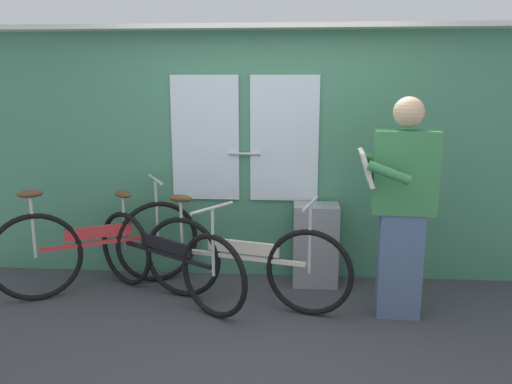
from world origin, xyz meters
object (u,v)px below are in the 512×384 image
at_px(bicycle_by_pole, 99,247).
at_px(passenger_reading_newspaper, 402,204).
at_px(trash_bin_by_wall, 316,245).
at_px(bicycle_near_door, 165,258).
at_px(bicycle_leaning_behind, 242,262).

distance_m(bicycle_by_pole, passenger_reading_newspaper, 2.50).
relative_size(passenger_reading_newspaper, trash_bin_by_wall, 2.30).
xyz_separation_m(bicycle_near_door, trash_bin_by_wall, (1.24, 0.42, 0.01)).
bearing_deg(trash_bin_by_wall, bicycle_by_pole, -171.11).
bearing_deg(bicycle_near_door, bicycle_by_pole, -158.05).
height_order(bicycle_near_door, bicycle_leaning_behind, bicycle_leaning_behind).
relative_size(bicycle_near_door, passenger_reading_newspaper, 0.87).
relative_size(bicycle_near_door, bicycle_leaning_behind, 0.84).
bearing_deg(passenger_reading_newspaper, bicycle_leaning_behind, -1.51).
bearing_deg(bicycle_near_door, bicycle_leaning_behind, 27.49).
relative_size(bicycle_near_door, trash_bin_by_wall, 1.99).
xyz_separation_m(bicycle_near_door, bicycle_leaning_behind, (0.64, -0.07, 0.01)).
bearing_deg(bicycle_near_door, passenger_reading_newspaper, 28.76).
bearing_deg(bicycle_leaning_behind, bicycle_near_door, -171.74).
distance_m(passenger_reading_newspaper, trash_bin_by_wall, 0.99).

